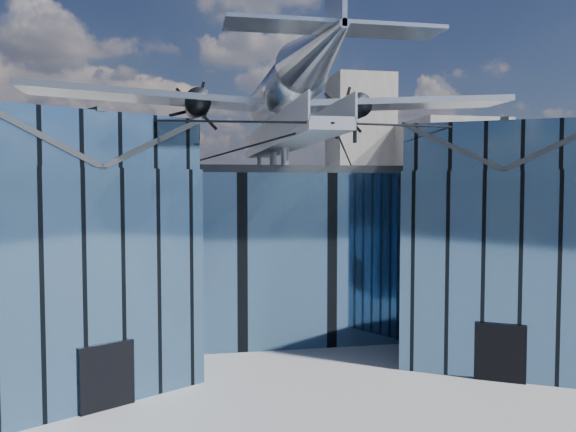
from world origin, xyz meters
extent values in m
plane|color=gray|center=(0.00, 0.00, 0.00)|extent=(120.00, 120.00, 0.00)
cube|color=#476C91|center=(0.00, 9.00, 4.75)|extent=(28.00, 14.00, 9.50)
cube|color=#272A2F|center=(0.00, 9.00, 9.70)|extent=(28.00, 14.00, 0.40)
cube|color=#476C91|center=(-10.50, -1.00, 4.75)|extent=(11.79, 11.43, 9.50)
cube|color=#476C91|center=(-10.50, -1.00, 10.60)|extent=(11.56, 11.20, 2.20)
cube|color=#272A2F|center=(-12.45, -2.12, 10.60)|extent=(7.98, 9.23, 2.40)
cube|color=#272A2F|center=(-8.55, 0.12, 10.60)|extent=(7.98, 9.23, 2.40)
cube|color=#272A2F|center=(-10.50, -1.00, 11.75)|extent=(4.30, 7.10, 0.18)
cube|color=black|center=(-8.48, -4.51, 1.30)|extent=(2.03, 1.32, 2.60)
cube|color=black|center=(-6.60, 1.25, 4.75)|extent=(0.34, 0.34, 9.50)
cube|color=#476C91|center=(10.50, -1.00, 4.75)|extent=(11.79, 11.43, 9.50)
cube|color=#476C91|center=(10.50, -1.00, 10.60)|extent=(11.56, 11.20, 2.20)
cube|color=#272A2F|center=(8.55, 0.12, 10.60)|extent=(7.98, 9.23, 2.40)
cube|color=#272A2F|center=(12.45, -2.12, 10.60)|extent=(7.98, 9.23, 2.40)
cube|color=#272A2F|center=(10.50, -1.00, 11.75)|extent=(4.30, 7.10, 0.18)
cube|color=black|center=(8.48, -4.51, 1.30)|extent=(2.03, 1.32, 2.60)
cube|color=black|center=(6.60, 1.25, 4.75)|extent=(0.34, 0.34, 9.50)
cube|color=#9EA3AC|center=(0.00, 3.50, 11.10)|extent=(1.80, 21.00, 0.50)
cube|color=#9EA3AC|center=(-0.90, 3.50, 11.75)|extent=(0.08, 21.00, 1.10)
cube|color=#9EA3AC|center=(0.90, 3.50, 11.75)|extent=(0.08, 21.00, 1.10)
cylinder|color=#9EA3AC|center=(0.00, 13.00, 10.43)|extent=(0.44, 0.44, 1.35)
cylinder|color=#9EA3AC|center=(0.00, 7.00, 10.43)|extent=(0.44, 0.44, 1.35)
cylinder|color=#9EA3AC|center=(0.00, 3.00, 10.43)|extent=(0.44, 0.44, 1.35)
cylinder|color=#9EA3AC|center=(0.00, 4.00, 12.05)|extent=(0.70, 0.70, 1.40)
cylinder|color=black|center=(-5.25, -4.00, 11.40)|extent=(10.55, 6.08, 0.69)
cylinder|color=black|center=(5.25, -4.00, 11.40)|extent=(10.55, 6.08, 0.69)
cylinder|color=black|center=(-3.00, 1.50, 10.55)|extent=(6.09, 17.04, 1.19)
cylinder|color=black|center=(3.00, 1.50, 10.55)|extent=(6.09, 17.04, 1.19)
cylinder|color=#AFB4BC|center=(0.00, 4.00, 14.00)|extent=(2.50, 11.00, 2.50)
sphere|color=#AFB4BC|center=(0.00, 9.50, 14.00)|extent=(2.50, 2.50, 2.50)
cube|color=black|center=(0.00, 8.50, 14.69)|extent=(1.60, 1.40, 0.50)
cone|color=#AFB4BC|center=(0.00, -5.00, 14.30)|extent=(2.50, 7.00, 2.50)
cube|color=#AFB4BC|center=(0.00, -7.20, 14.50)|extent=(8.00, 1.80, 0.14)
cube|color=#AFB4BC|center=(-7.00, 5.00, 13.70)|extent=(14.00, 3.20, 1.08)
cylinder|color=black|center=(-4.60, 5.60, 13.45)|extent=(1.44, 3.20, 1.44)
cone|color=black|center=(-4.60, 7.40, 13.45)|extent=(0.70, 0.70, 0.70)
cube|color=black|center=(-4.60, 7.55, 13.45)|extent=(1.05, 0.06, 3.33)
cube|color=black|center=(-4.60, 7.55, 13.45)|extent=(2.53, 0.06, 2.53)
cube|color=black|center=(-4.60, 7.55, 13.45)|extent=(3.33, 0.06, 1.05)
cylinder|color=black|center=(-4.60, 5.00, 12.22)|extent=(0.24, 0.24, 1.75)
cube|color=#AFB4BC|center=(7.00, 5.00, 13.70)|extent=(14.00, 3.20, 1.08)
cylinder|color=black|center=(4.60, 5.60, 13.45)|extent=(1.44, 3.20, 1.44)
cone|color=black|center=(4.60, 7.40, 13.45)|extent=(0.70, 0.70, 0.70)
cube|color=black|center=(4.60, 7.55, 13.45)|extent=(1.05, 0.06, 3.33)
cube|color=black|center=(4.60, 7.55, 13.45)|extent=(2.53, 0.06, 2.53)
cube|color=black|center=(4.60, 7.55, 13.45)|extent=(3.33, 0.06, 1.05)
cylinder|color=black|center=(4.60, 5.00, 12.22)|extent=(0.24, 0.24, 1.75)
cube|color=gray|center=(32.00, 48.00, 9.00)|extent=(12.00, 14.00, 18.00)
cube|color=gray|center=(-20.00, 55.00, 7.00)|extent=(14.00, 10.00, 14.00)
cube|color=gray|center=(22.00, 58.00, 13.00)|extent=(9.00, 9.00, 26.00)
camera|label=1|loc=(-5.45, -27.14, 8.75)|focal=35.00mm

